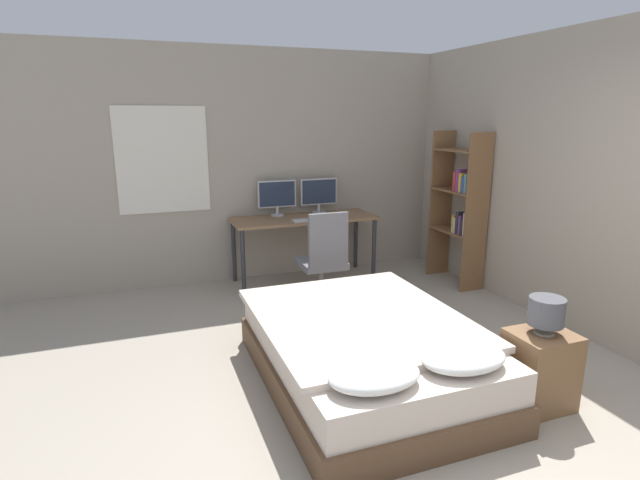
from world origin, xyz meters
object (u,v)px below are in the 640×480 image
(bedside_lamp, at_px, (546,312))
(keyboard, at_px, (310,220))
(bed, at_px, (365,352))
(computer_mouse, at_px, (333,217))
(office_chair, at_px, (323,267))
(bookshelf, at_px, (462,203))
(monitor_right, at_px, (319,193))
(nightstand, at_px, (540,370))
(desk, at_px, (304,225))
(monitor_left, at_px, (277,196))

(bedside_lamp, xyz_separation_m, keyboard, (-0.63, 2.91, 0.09))
(bed, height_order, computer_mouse, computer_mouse)
(bed, height_order, office_chair, office_chair)
(bedside_lamp, xyz_separation_m, office_chair, (-0.68, 2.34, -0.30))
(office_chair, height_order, bookshelf, bookshelf)
(bed, relative_size, bookshelf, 1.14)
(bedside_lamp, distance_m, keyboard, 2.98)
(computer_mouse, relative_size, office_chair, 0.07)
(bed, relative_size, keyboard, 5.03)
(bed, distance_m, monitor_right, 2.82)
(bed, relative_size, computer_mouse, 28.73)
(nightstand, xyz_separation_m, keyboard, (-0.63, 2.91, 0.52))
(nightstand, distance_m, bookshelf, 2.67)
(desk, distance_m, computer_mouse, 0.37)
(bed, bearing_deg, bedside_lamp, -35.09)
(desk, relative_size, monitor_right, 3.66)
(bedside_lamp, bearing_deg, desk, 101.35)
(nightstand, height_order, monitor_left, monitor_left)
(monitor_left, distance_m, bookshelf, 2.15)
(desk, bearing_deg, bed, -98.17)
(computer_mouse, height_order, bookshelf, bookshelf)
(monitor_left, xyz_separation_m, computer_mouse, (0.56, -0.42, -0.22))
(monitor_right, distance_m, office_chair, 1.21)
(bedside_lamp, distance_m, desk, 3.18)
(keyboard, height_order, bookshelf, bookshelf)
(nightstand, height_order, desk, desk)
(bed, xyz_separation_m, monitor_left, (0.08, 2.64, 0.76))
(bed, height_order, monitor_left, monitor_left)
(office_chair, bearing_deg, computer_mouse, 58.87)
(monitor_right, relative_size, office_chair, 0.46)
(nightstand, distance_m, monitor_right, 3.43)
(bedside_lamp, distance_m, bookshelf, 2.60)
(nightstand, xyz_separation_m, computer_mouse, (-0.34, 2.91, 0.52))
(bedside_lamp, height_order, monitor_left, monitor_left)
(desk, distance_m, keyboard, 0.23)
(monitor_right, height_order, computer_mouse, monitor_right)
(desk, relative_size, keyboard, 4.23)
(monitor_left, bearing_deg, computer_mouse, -36.97)
(bedside_lamp, distance_m, office_chair, 2.46)
(monitor_left, bearing_deg, desk, -38.48)
(nightstand, relative_size, bedside_lamp, 2.14)
(computer_mouse, distance_m, office_chair, 0.77)
(nightstand, relative_size, computer_mouse, 7.65)
(monitor_left, xyz_separation_m, bookshelf, (1.92, -0.96, -0.05))
(nightstand, relative_size, desk, 0.32)
(keyboard, relative_size, computer_mouse, 5.72)
(monitor_right, distance_m, bookshelf, 1.69)
(monitor_left, bearing_deg, bed, -91.82)
(monitor_right, xyz_separation_m, computer_mouse, (0.03, -0.42, -0.22))
(bed, height_order, monitor_right, monitor_right)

